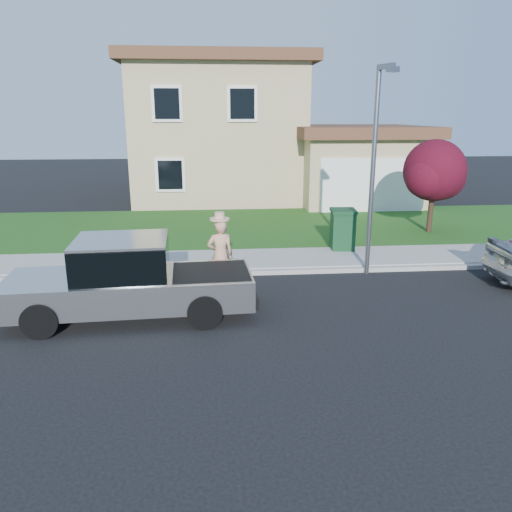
{
  "coord_description": "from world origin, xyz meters",
  "views": [
    {
      "loc": [
        -0.35,
        -9.89,
        4.18
      ],
      "look_at": [
        0.56,
        0.52,
        1.2
      ],
      "focal_mm": 35.0,
      "sensor_mm": 36.0,
      "label": 1
    }
  ],
  "objects_px": {
    "street_lamp": "(375,160)",
    "pickup_truck": "(129,281)",
    "ornamental_tree": "(435,173)",
    "trash_bin": "(343,229)",
    "woman": "(220,254)"
  },
  "relations": [
    {
      "from": "pickup_truck",
      "to": "trash_bin",
      "type": "xyz_separation_m",
      "value": [
        5.77,
        4.6,
        -0.03
      ]
    },
    {
      "from": "ornamental_tree",
      "to": "trash_bin",
      "type": "xyz_separation_m",
      "value": [
        -3.79,
        -2.19,
        -1.41
      ]
    },
    {
      "from": "pickup_truck",
      "to": "woman",
      "type": "xyz_separation_m",
      "value": [
        1.95,
        1.56,
        0.12
      ]
    },
    {
      "from": "street_lamp",
      "to": "pickup_truck",
      "type": "bearing_deg",
      "value": -175.5
    },
    {
      "from": "ornamental_tree",
      "to": "pickup_truck",
      "type": "bearing_deg",
      "value": -144.56
    },
    {
      "from": "ornamental_tree",
      "to": "street_lamp",
      "type": "bearing_deg",
      "value": -129.82
    },
    {
      "from": "ornamental_tree",
      "to": "trash_bin",
      "type": "height_order",
      "value": "ornamental_tree"
    },
    {
      "from": "trash_bin",
      "to": "ornamental_tree",
      "type": "bearing_deg",
      "value": 35.8
    },
    {
      "from": "ornamental_tree",
      "to": "street_lamp",
      "type": "xyz_separation_m",
      "value": [
        -3.61,
        -4.33,
        0.86
      ]
    },
    {
      "from": "ornamental_tree",
      "to": "street_lamp",
      "type": "distance_m",
      "value": 5.71
    },
    {
      "from": "pickup_truck",
      "to": "woman",
      "type": "height_order",
      "value": "woman"
    },
    {
      "from": "pickup_truck",
      "to": "trash_bin",
      "type": "bearing_deg",
      "value": 35.62
    },
    {
      "from": "pickup_truck",
      "to": "woman",
      "type": "distance_m",
      "value": 2.5
    },
    {
      "from": "street_lamp",
      "to": "ornamental_tree",
      "type": "bearing_deg",
      "value": 32.14
    },
    {
      "from": "woman",
      "to": "street_lamp",
      "type": "distance_m",
      "value": 4.62
    }
  ]
}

